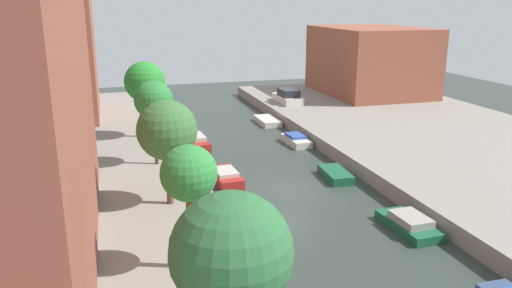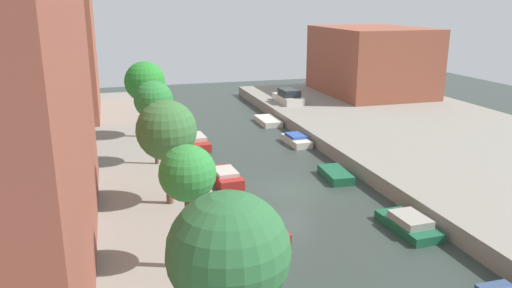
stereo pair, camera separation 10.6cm
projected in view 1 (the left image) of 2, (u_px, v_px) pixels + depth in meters
name	position (u px, v px, depth m)	size (l,w,h in m)	color
ground_plane	(290.00, 191.00, 30.41)	(84.00, 84.00, 0.00)	#2D3833
quay_left	(19.00, 211.00, 26.18)	(20.00, 64.00, 1.00)	gray
quay_right	(497.00, 161.00, 34.35)	(20.00, 64.00, 1.00)	gray
apartment_tower_far	(29.00, 9.00, 42.83)	(10.00, 11.24, 18.70)	brown
low_block_right	(370.00, 61.00, 55.84)	(10.00, 13.13, 7.24)	brown
street_tree_0	(231.00, 253.00, 12.53)	(3.15, 3.15, 5.58)	brown
street_tree_1	(189.00, 175.00, 18.70)	(2.16, 2.16, 4.95)	brown
street_tree_2	(167.00, 131.00, 24.90)	(3.02, 3.02, 5.38)	brown
street_tree_3	(154.00, 101.00, 31.11)	(2.41, 2.41, 5.33)	#4D392D
street_tree_4	(145.00, 82.00, 37.50)	(3.02, 3.02, 5.73)	brown
parked_car	(288.00, 97.00, 51.36)	(1.97, 4.42, 1.42)	beige
moored_boat_left_2	(266.00, 228.00, 24.69)	(1.72, 3.14, 0.80)	maroon
moored_boat_left_3	(225.00, 177.00, 31.64)	(1.67, 3.59, 0.87)	maroon
moored_boat_left_4	(196.00, 141.00, 39.65)	(1.60, 4.24, 0.90)	maroon
moored_boat_right_2	(409.00, 224.00, 25.05)	(1.77, 3.71, 0.85)	#195638
moored_boat_right_3	(336.00, 175.00, 32.38)	(1.61, 3.11, 0.54)	#195638
moored_boat_right_4	(296.00, 140.00, 40.17)	(1.55, 3.34, 0.76)	beige
moored_boat_right_5	(268.00, 121.00, 46.90)	(1.71, 3.72, 0.50)	beige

